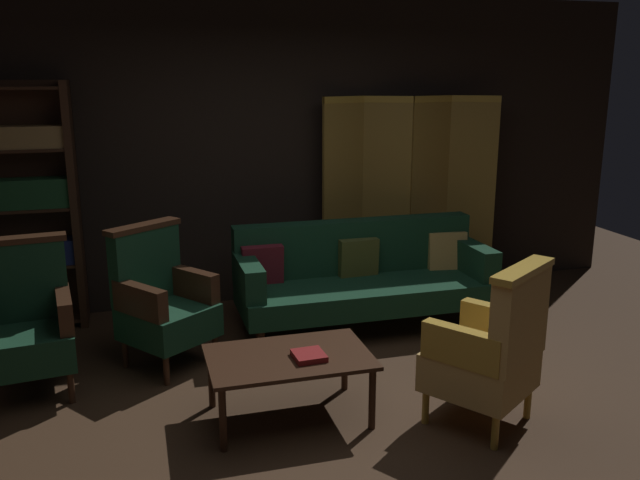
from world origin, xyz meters
TOP-DOWN VIEW (x-y plane):
  - ground_plane at (0.00, 0.00)m, footprint 10.00×10.00m
  - back_wall at (0.00, 2.45)m, footprint 7.20×0.10m
  - folding_screen at (1.26, 2.17)m, footprint 1.69×0.36m
  - bookshelf at (-2.15, 2.19)m, footprint 0.90×0.32m
  - velvet_couch at (0.55, 1.45)m, footprint 2.12×0.78m
  - coffee_table at (-0.40, 0.09)m, footprint 1.00×0.64m
  - armchair_gilt_accent at (0.75, -0.32)m, footprint 0.80×0.80m
  - armchair_wing_left at (-2.00, 0.93)m, footprint 0.65×0.64m
  - armchair_wing_right at (-1.11, 1.13)m, footprint 0.81×0.81m
  - book_red_leather at (-0.29, 0.01)m, footprint 0.19×0.20m

SIDE VIEW (x-z plane):
  - ground_plane at x=0.00m, z-range 0.00..0.00m
  - coffee_table at x=-0.40m, z-range 0.16..0.58m
  - book_red_leather at x=-0.29m, z-range 0.42..0.46m
  - velvet_couch at x=0.55m, z-range 0.01..0.89m
  - armchair_gilt_accent at x=0.75m, z-range -0.03..1.01m
  - armchair_wing_left at x=-2.00m, z-range -0.03..1.01m
  - armchair_wing_right at x=-1.11m, z-range -0.03..1.01m
  - folding_screen at x=1.26m, z-range 0.04..1.94m
  - bookshelf at x=-2.15m, z-range 0.04..2.09m
  - back_wall at x=0.00m, z-range 0.00..2.80m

